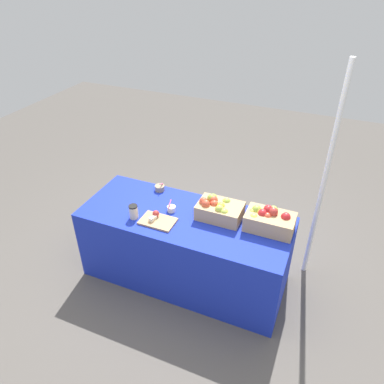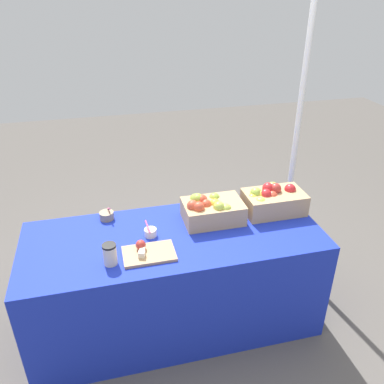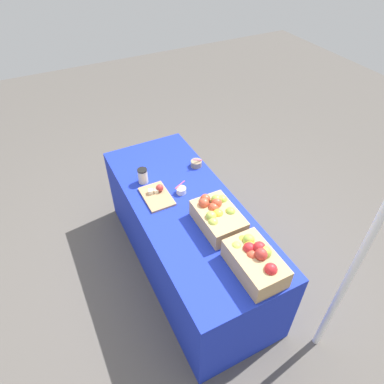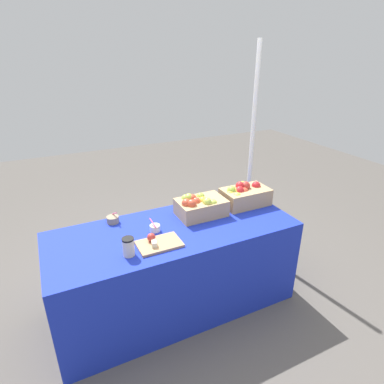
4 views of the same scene
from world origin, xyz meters
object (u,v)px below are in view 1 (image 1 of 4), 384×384
Objects in this scene: coffee_cup at (134,212)px; tent_pole at (324,182)px; sample_bowl_mid at (160,188)px; cutting_board_front at (157,220)px; sample_bowl_near at (171,209)px; apple_crate_middle at (219,209)px; apple_crate_left at (269,220)px.

coffee_cup is 0.06× the size of tent_pole.
coffee_cup is at bearing -90.69° from sample_bowl_mid.
sample_bowl_mid is 0.05× the size of tent_pole.
cutting_board_front is 3.18× the size of sample_bowl_near.
apple_crate_middle is 0.44m from sample_bowl_near.
sample_bowl_near is at bearing 75.89° from cutting_board_front.
cutting_board_front is 0.19m from sample_bowl_near.
tent_pole reaches higher than sample_bowl_mid.
sample_bowl_near is at bearing -173.72° from apple_crate_left.
cutting_board_front is (-0.91, -0.28, -0.08)m from apple_crate_left.
cutting_board_front is at bearing -104.11° from sample_bowl_near.
sample_bowl_near is 0.95× the size of sample_bowl_mid.
apple_crate_middle reaches higher than coffee_cup.
cutting_board_front is at bearing -65.47° from sample_bowl_mid.
sample_bowl_near is at bearing 40.03° from coffee_cup.
apple_crate_middle is at bearing -178.37° from apple_crate_left.
apple_crate_left is 0.96m from cutting_board_front.
cutting_board_front is at bearing -150.87° from tent_pole.
tent_pole reaches higher than apple_crate_left.
sample_bowl_near is 0.05× the size of tent_pole.
apple_crate_left reaches higher than sample_bowl_near.
tent_pole is at bearing 26.48° from coffee_cup.
coffee_cup is (-0.21, -0.03, 0.05)m from cutting_board_front.
tent_pole is at bearing 29.13° from cutting_board_front.
apple_crate_left is 0.87m from sample_bowl_near.
apple_crate_middle is at bearing 29.87° from cutting_board_front.
apple_crate_middle is (-0.44, -0.01, -0.01)m from apple_crate_left.
tent_pole is (0.80, 0.44, 0.22)m from apple_crate_middle.
apple_crate_middle is 4.09× the size of sample_bowl_near.
sample_bowl_near is (-0.42, -0.08, -0.06)m from apple_crate_middle.
apple_crate_left is at bearing 15.64° from coffee_cup.
sample_bowl_near is at bearing -168.99° from apple_crate_middle.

